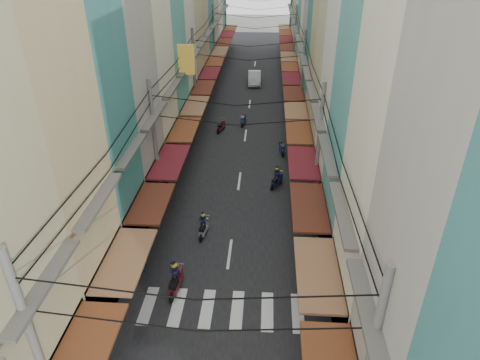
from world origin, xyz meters
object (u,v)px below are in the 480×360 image
at_px(white_car, 254,84).
at_px(bicycle, 365,248).
at_px(market_umbrella, 363,256).
at_px(traffic_sign, 317,195).

relative_size(white_car, bicycle, 3.24).
bearing_deg(market_umbrella, white_car, 100.72).
xyz_separation_m(bicycle, traffic_sign, (-2.72, 1.68, 2.30)).
bearing_deg(bicycle, traffic_sign, 39.45).
xyz_separation_m(white_car, traffic_sign, (4.54, -28.41, 2.30)).
bearing_deg(market_umbrella, bicycle, 73.06).
xyz_separation_m(bicycle, market_umbrella, (-0.97, -3.17, 1.98)).
height_order(bicycle, market_umbrella, market_umbrella).
xyz_separation_m(white_car, market_umbrella, (6.30, -33.26, 1.98)).
relative_size(market_umbrella, traffic_sign, 0.72).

